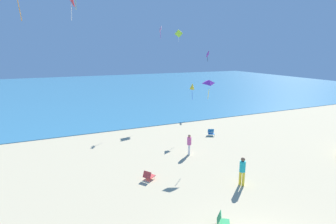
% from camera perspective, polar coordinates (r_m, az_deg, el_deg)
% --- Properties ---
extents(ground_plane, '(120.00, 120.00, 0.00)m').
position_cam_1_polar(ground_plane, '(18.70, -1.40, -10.57)').
color(ground_plane, '#C6B58C').
extents(ocean_water, '(120.00, 60.00, 0.05)m').
position_cam_1_polar(ocean_water, '(55.23, -17.02, 4.63)').
color(ocean_water, teal).
rests_on(ocean_water, ground_plane).
extents(beach_chair_far_right, '(0.75, 0.74, 0.59)m').
position_cam_1_polar(beach_chair_far_right, '(12.72, 11.49, -21.77)').
color(beach_chair_far_right, '#2D9956').
rests_on(beach_chair_far_right, ground_plane).
extents(beach_chair_near_camera, '(0.81, 0.78, 0.57)m').
position_cam_1_polar(beach_chair_near_camera, '(16.20, -4.19, -13.44)').
color(beach_chair_near_camera, '#D13D3D').
rests_on(beach_chair_near_camera, ground_plane).
extents(beach_chair_far_left, '(0.75, 0.78, 0.59)m').
position_cam_1_polar(beach_chair_far_left, '(24.38, 9.22, -4.36)').
color(beach_chair_far_left, '#2370B2').
rests_on(beach_chair_far_left, ground_plane).
extents(person_0, '(0.40, 0.40, 1.55)m').
position_cam_1_polar(person_0, '(19.60, 4.57, -6.68)').
color(person_0, white).
rests_on(person_0, ground_plane).
extents(person_4, '(0.45, 0.45, 1.69)m').
position_cam_1_polar(person_4, '(15.81, 15.68, -11.79)').
color(person_4, yellow).
rests_on(person_4, ground_plane).
extents(kite_lime, '(0.84, 0.51, 1.32)m').
position_cam_1_polar(kite_lime, '(32.12, 2.31, 16.45)').
color(kite_lime, '#99DB33').
extents(kite_magenta, '(0.31, 0.87, 1.37)m').
position_cam_1_polar(kite_magenta, '(34.80, 8.53, 12.16)').
color(kite_magenta, '#DB3DA8').
extents(kite_purple, '(0.80, 0.65, 1.49)m').
position_cam_1_polar(kite_purple, '(19.17, 8.84, 6.41)').
color(kite_purple, purple).
extents(kite_yellow, '(0.46, 0.55, 1.49)m').
position_cam_1_polar(kite_yellow, '(23.73, 5.24, 5.52)').
color(kite_yellow, yellow).
extents(kite_pink, '(0.23, 0.71, 1.34)m').
position_cam_1_polar(kite_pink, '(30.54, -1.62, 17.32)').
color(kite_pink, pink).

